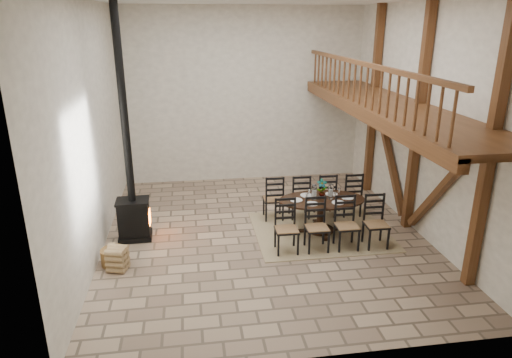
{
  "coord_description": "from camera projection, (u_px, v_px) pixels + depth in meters",
  "views": [
    {
      "loc": [
        -1.56,
        -9.16,
        4.58
      ],
      "look_at": [
        -0.14,
        0.4,
        1.21
      ],
      "focal_mm": 32.0,
      "sensor_mm": 36.0,
      "label": 1
    }
  ],
  "objects": [
    {
      "name": "dining_table",
      "position": [
        321.0,
        215.0,
        10.34
      ],
      "size": [
        2.44,
        2.21,
        1.25
      ],
      "rotation": [
        0.0,
        0.0,
        -0.02
      ],
      "color": "black",
      "rests_on": "ground"
    },
    {
      "name": "wood_stove",
      "position": [
        131.0,
        192.0,
        9.77
      ],
      "size": [
        0.72,
        0.56,
        5.0
      ],
      "rotation": [
        0.0,
        0.0,
        0.02
      ],
      "color": "black",
      "rests_on": "ground"
    },
    {
      "name": "room_shell",
      "position": [
        322.0,
        100.0,
        9.46
      ],
      "size": [
        7.02,
        8.02,
        5.01
      ],
      "color": "white",
      "rests_on": "ground"
    },
    {
      "name": "ground",
      "position": [
        265.0,
        235.0,
        10.28
      ],
      "size": [
        8.0,
        8.0,
        0.0
      ],
      "primitive_type": "plane",
      "color": "tan",
      "rests_on": "ground"
    },
    {
      "name": "log_stack",
      "position": [
        118.0,
        259.0,
        8.77
      ],
      "size": [
        0.44,
        0.45,
        0.48
      ],
      "rotation": [
        0.0,
        0.0,
        -0.28
      ],
      "color": "tan",
      "rests_on": "ground"
    },
    {
      "name": "log_basket",
      "position": [
        114.0,
        256.0,
        9.01
      ],
      "size": [
        0.5,
        0.5,
        0.41
      ],
      "rotation": [
        0.0,
        0.0,
        -0.29
      ],
      "color": "brown",
      "rests_on": "ground"
    },
    {
      "name": "rug",
      "position": [
        320.0,
        231.0,
        10.46
      ],
      "size": [
        3.0,
        2.5,
        0.02
      ],
      "primitive_type": "cube",
      "color": "tan",
      "rests_on": "ground"
    }
  ]
}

